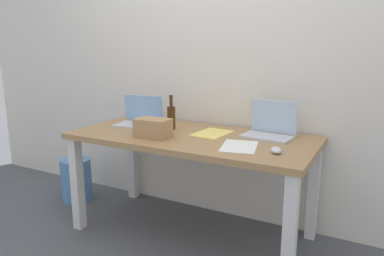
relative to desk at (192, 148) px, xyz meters
name	(u,v)px	position (x,y,z in m)	size (l,w,h in m)	color
ground_plane	(192,232)	(0.00, 0.00, -0.65)	(8.00, 8.00, 0.00)	#515459
back_wall	(220,52)	(0.00, 0.46, 0.65)	(5.20, 0.08, 2.60)	silver
desk	(192,148)	(0.00, 0.00, 0.00)	(1.69, 0.79, 0.74)	#A37A4C
laptop_left	(140,119)	(-0.51, 0.08, 0.14)	(0.36, 0.29, 0.23)	silver
laptop_right	(269,129)	(0.49, 0.19, 0.15)	(0.35, 0.25, 0.25)	silver
beer_bottle	(171,117)	(-0.22, 0.09, 0.19)	(0.06, 0.06, 0.25)	#47280F
computer_mouse	(276,150)	(0.64, -0.15, 0.11)	(0.06, 0.10, 0.03)	silver
cardboard_box	(153,128)	(-0.21, -0.18, 0.16)	(0.23, 0.15, 0.13)	tan
paper_sheet_near_back	(212,133)	(0.10, 0.11, 0.10)	(0.21, 0.30, 0.00)	#F4E06B
paper_sheet_front_right	(239,146)	(0.40, -0.12, 0.10)	(0.21, 0.30, 0.00)	white
water_cooler_jug	(76,179)	(-1.19, 0.04, -0.45)	(0.26, 0.26, 0.43)	#598CC6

